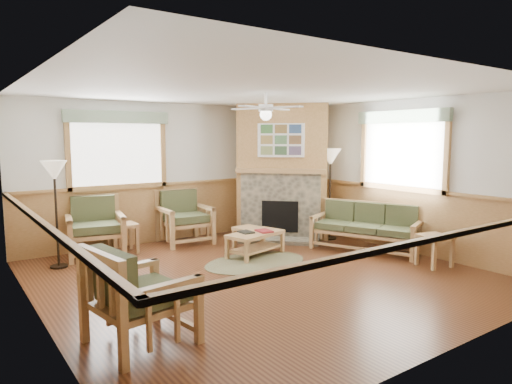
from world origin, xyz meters
TOP-DOWN VIEW (x-y plane):
  - floor at (0.00, 0.00)m, footprint 6.00×6.00m
  - ceiling at (0.00, 0.00)m, footprint 6.00×6.00m
  - wall_back at (0.00, 3.00)m, footprint 6.00×0.02m
  - wall_front at (0.00, -3.00)m, footprint 6.00×0.02m
  - wall_left at (-3.00, 0.00)m, footprint 0.02×6.00m
  - wall_right at (3.00, 0.00)m, footprint 0.02×6.00m
  - wainscot at (0.00, 0.00)m, footprint 6.00×6.00m
  - fireplace at (2.05, 2.05)m, footprint 3.11×3.11m
  - window_back at (-1.10, 2.96)m, footprint 1.90×0.16m
  - window_right at (2.96, -0.20)m, footprint 0.16×1.90m
  - ceiling_fan at (0.30, 0.30)m, footprint 1.59×1.59m
  - sofa at (2.40, 0.11)m, footprint 2.01×1.45m
  - armchair_back_left at (-1.68, 2.55)m, footprint 1.07×1.07m
  - armchair_back_right at (0.02, 2.55)m, footprint 0.96×0.96m
  - armchair_left at (-2.28, -1.12)m, footprint 1.01×1.01m
  - coffee_table at (0.57, 0.96)m, footprint 1.13×0.76m
  - end_table_chairs at (-1.23, 2.49)m, footprint 0.48×0.46m
  - end_table_sofa at (2.53, -1.20)m, footprint 0.52×0.51m
  - footstool at (0.80, 1.52)m, footprint 0.52×0.52m
  - braided_rug at (0.32, 0.60)m, footprint 2.32×2.32m
  - floor_lamp_left at (-2.37, 2.18)m, footprint 0.50×0.50m
  - floor_lamp_right at (2.55, 1.19)m, footprint 0.50×0.50m
  - book_red at (0.72, 0.91)m, footprint 0.25×0.32m
  - book_dark at (0.42, 1.03)m, footprint 0.20×0.27m

SIDE VIEW (x-z plane):
  - floor at x=0.00m, z-range -0.01..0.00m
  - braided_rug at x=0.32m, z-range 0.00..0.01m
  - footstool at x=0.80m, z-range 0.00..0.39m
  - coffee_table at x=0.57m, z-range 0.00..0.41m
  - end_table_sofa at x=2.53m, z-range 0.00..0.50m
  - end_table_chairs at x=-1.23m, z-range 0.00..0.52m
  - sofa at x=2.40m, z-range 0.00..0.86m
  - book_dark at x=0.42m, z-range 0.43..0.45m
  - book_red at x=0.72m, z-range 0.43..0.46m
  - armchair_left at x=-2.28m, z-range 0.00..1.00m
  - armchair_back_right at x=0.02m, z-range 0.00..1.01m
  - armchair_back_left at x=-1.68m, z-range 0.00..1.02m
  - wainscot at x=0.00m, z-range 0.00..1.10m
  - floor_lamp_left at x=-2.37m, z-range 0.00..1.69m
  - floor_lamp_right at x=2.55m, z-range 0.00..1.83m
  - wall_back at x=0.00m, z-range 0.00..2.70m
  - wall_front at x=0.00m, z-range 0.00..2.70m
  - wall_left at x=-3.00m, z-range 0.00..2.70m
  - wall_right at x=3.00m, z-range 0.00..2.70m
  - fireplace at x=2.05m, z-range 0.00..2.70m
  - window_back at x=-1.10m, z-range 1.78..3.28m
  - window_right at x=2.96m, z-range 1.78..3.28m
  - ceiling_fan at x=0.30m, z-range 2.48..2.84m
  - ceiling at x=0.00m, z-range 2.70..2.71m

